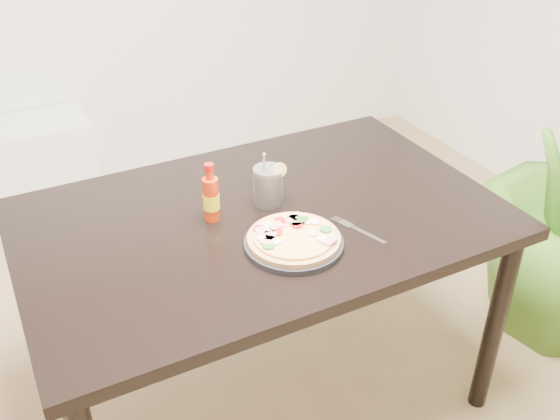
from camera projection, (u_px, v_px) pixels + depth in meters
name	position (u px, v px, depth m)	size (l,w,h in m)	color
dining_table	(262.00, 237.00, 1.89)	(1.40, 0.90, 0.75)	black
plate	(294.00, 243.00, 1.70)	(0.27, 0.27, 0.02)	black
pizza	(293.00, 237.00, 1.69)	(0.25, 0.25, 0.03)	tan
hot_sauce_bottle	(211.00, 198.00, 1.78)	(0.06, 0.06, 0.18)	red
cola_cup	(268.00, 187.00, 1.87)	(0.10, 0.09, 0.18)	black
fork	(357.00, 229.00, 1.77)	(0.08, 0.18, 0.00)	silver
plant_pot	(559.00, 295.00, 2.52)	(0.28, 0.28, 0.22)	brown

